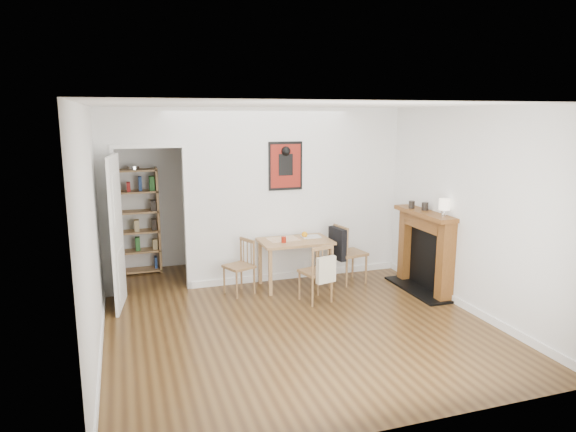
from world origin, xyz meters
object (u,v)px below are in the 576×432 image
object	(u,v)px
chair_left	(239,267)
bookshelf	(136,222)
red_glass	(284,240)
mantel_lamp	(444,205)
dining_table	(295,246)
notebook	(311,237)
fireplace	(426,248)
chair_front	(316,272)
orange_fruit	(305,235)
ceramic_jar_b	(412,205)
ceramic_jar_a	(425,206)
chair_right	(349,253)

from	to	relation	value
chair_left	bookshelf	bearing A→B (deg)	131.46
red_glass	mantel_lamp	world-z (taller)	mantel_lamp
chair_left	bookshelf	xyz separation A→B (m)	(-1.31, 1.48, 0.44)
chair_left	dining_table	bearing A→B (deg)	3.74
chair_left	notebook	distance (m)	1.19
fireplace	mantel_lamp	xyz separation A→B (m)	(0.00, -0.38, 0.69)
chair_front	orange_fruit	xyz separation A→B (m)	(0.12, 0.78, 0.34)
chair_front	bookshelf	world-z (taller)	bookshelf
ceramic_jar_b	red_glass	bearing A→B (deg)	168.79
dining_table	fireplace	xyz separation A→B (m)	(1.73, -0.72, -0.00)
bookshelf	ceramic_jar_a	world-z (taller)	bookshelf
chair_left	mantel_lamp	bearing A→B (deg)	-21.96
dining_table	chair_front	bearing A→B (deg)	-84.48
notebook	ceramic_jar_a	size ratio (longest dim) A/B	2.41
fireplace	orange_fruit	xyz separation A→B (m)	(-1.54, 0.83, 0.13)
chair_right	dining_table	bearing A→B (deg)	173.54
ceramic_jar_b	chair_left	bearing A→B (deg)	170.90
dining_table	ceramic_jar_a	size ratio (longest dim) A/B	9.08
ceramic_jar_a	ceramic_jar_b	bearing A→B (deg)	116.63
chair_right	orange_fruit	distance (m)	0.73
chair_left	orange_fruit	size ratio (longest dim) A/B	8.82
red_glass	orange_fruit	bearing A→B (deg)	26.91
chair_front	ceramic_jar_b	bearing A→B (deg)	8.07
fireplace	notebook	size ratio (longest dim) A/B	4.56
chair_left	fireplace	size ratio (longest dim) A/B	0.63
fireplace	ceramic_jar_b	bearing A→B (deg)	109.84
orange_fruit	ceramic_jar_a	world-z (taller)	ceramic_jar_a
orange_fruit	chair_left	bearing A→B (deg)	-171.09
notebook	red_glass	bearing A→B (deg)	-158.78
chair_left	fireplace	xyz separation A→B (m)	(2.58, -0.67, 0.22)
chair_front	orange_fruit	distance (m)	0.86
chair_left	fireplace	distance (m)	2.68
mantel_lamp	chair_left	bearing A→B (deg)	158.04
notebook	ceramic_jar_b	world-z (taller)	ceramic_jar_b
notebook	chair_front	bearing A→B (deg)	-105.56
fireplace	chair_front	bearing A→B (deg)	178.43
chair_left	ceramic_jar_b	xyz separation A→B (m)	(2.49, -0.40, 0.82)
orange_fruit	notebook	xyz separation A→B (m)	(0.10, -0.01, -0.04)
chair_right	ceramic_jar_b	distance (m)	1.16
notebook	mantel_lamp	world-z (taller)	mantel_lamp
chair_right	bookshelf	distance (m)	3.37
ceramic_jar_a	ceramic_jar_b	world-z (taller)	ceramic_jar_a
notebook	bookshelf	bearing A→B (deg)	151.51
chair_left	bookshelf	size ratio (longest dim) A/B	0.46
fireplace	orange_fruit	size ratio (longest dim) A/B	14.07
notebook	ceramic_jar_a	xyz separation A→B (m)	(1.45, -0.75, 0.51)
chair_left	red_glass	size ratio (longest dim) A/B	8.72
bookshelf	ceramic_jar_a	bearing A→B (deg)	-28.06
chair_right	chair_front	distance (m)	0.96
chair_front	notebook	distance (m)	0.86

